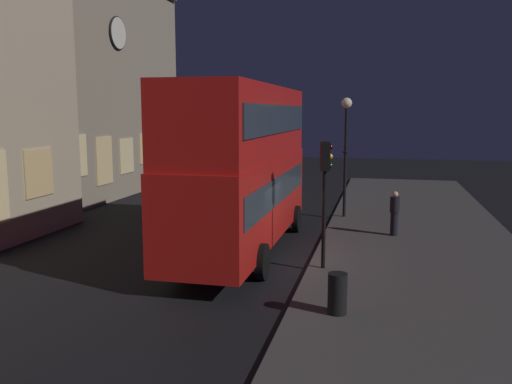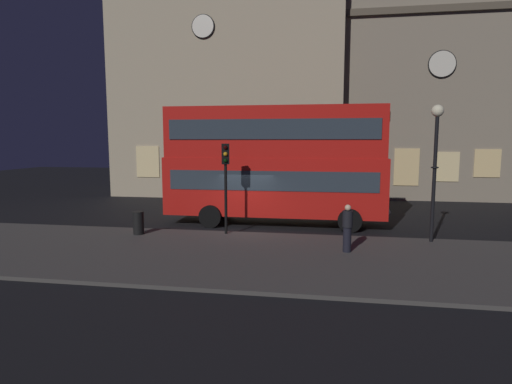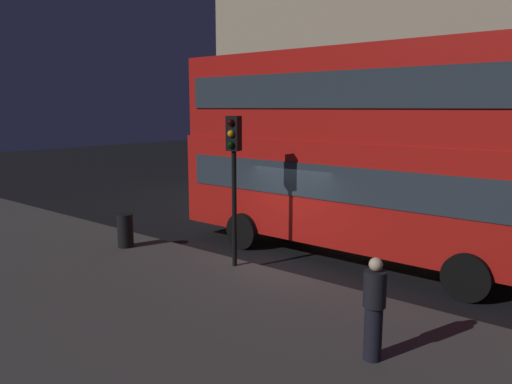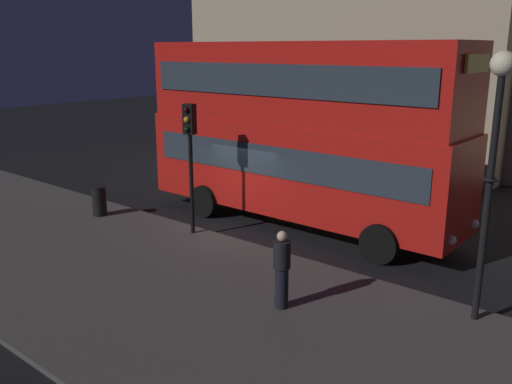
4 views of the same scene
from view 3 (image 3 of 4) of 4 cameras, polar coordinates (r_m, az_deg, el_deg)
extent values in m
plane|color=black|center=(13.57, 3.17, -8.01)|extent=(80.00, 80.00, 0.00)
cube|color=#423F3D|center=(10.55, -11.58, -13.16)|extent=(44.00, 7.04, 0.12)
cube|color=tan|center=(27.72, 15.75, 20.13)|extent=(16.46, 9.11, 18.63)
cube|color=#F9E09E|center=(26.17, 0.18, 6.23)|extent=(1.69, 0.06, 2.19)
cube|color=#F2D18C|center=(24.58, 4.96, 6.29)|extent=(1.69, 0.06, 2.28)
cube|color=#F2D18C|center=(23.18, 10.35, 6.11)|extent=(1.69, 0.06, 2.49)
cube|color=#F9E09E|center=(22.05, 16.29, 4.34)|extent=(1.69, 0.06, 2.53)
cube|color=#E5C67F|center=(21.13, 22.90, 4.45)|extent=(1.69, 0.06, 1.82)
cube|color=red|center=(13.86, 10.92, 0.25)|extent=(10.35, 2.56, 2.73)
cube|color=red|center=(13.68, 11.26, 10.80)|extent=(10.14, 2.51, 2.35)
cube|color=#2D3842|center=(13.81, 10.96, 1.64)|extent=(9.52, 2.62, 0.90)
cube|color=#2D3842|center=(13.69, 11.28, 11.29)|extent=(9.52, 2.62, 0.90)
cylinder|color=black|center=(14.14, 26.05, -6.04)|extent=(1.06, 0.24, 1.06)
cylinder|color=black|center=(11.70, 22.96, -9.00)|extent=(1.06, 0.24, 1.06)
cylinder|color=black|center=(16.69, 4.35, -2.78)|extent=(1.06, 0.24, 1.06)
cylinder|color=black|center=(14.67, -1.59, -4.50)|extent=(1.06, 0.24, 1.06)
cylinder|color=black|center=(12.51, -2.50, -1.99)|extent=(0.12, 0.12, 2.95)
cube|color=black|center=(12.27, -2.56, 6.73)|extent=(0.37, 0.32, 0.85)
sphere|color=black|center=(12.13, -2.91, 7.97)|extent=(0.17, 0.17, 0.17)
sphere|color=orange|center=(12.14, -2.90, 6.69)|extent=(0.17, 0.17, 0.17)
sphere|color=black|center=(12.15, -2.89, 5.42)|extent=(0.17, 0.17, 0.17)
cylinder|color=black|center=(8.46, 13.26, -15.44)|extent=(0.29, 0.29, 0.90)
cylinder|color=black|center=(8.17, 13.46, -10.74)|extent=(0.36, 0.36, 0.58)
sphere|color=beige|center=(8.04, 13.57, -8.07)|extent=(0.22, 0.22, 0.22)
cylinder|color=black|center=(14.91, -14.75, -4.29)|extent=(0.45, 0.45, 0.97)
camera|label=1|loc=(25.05, -33.57, 9.63)|focal=37.62mm
camera|label=2|loc=(8.92, -112.88, -4.28)|focal=29.49mm
camera|label=4|loc=(3.62, 157.56, 12.35)|focal=38.30mm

